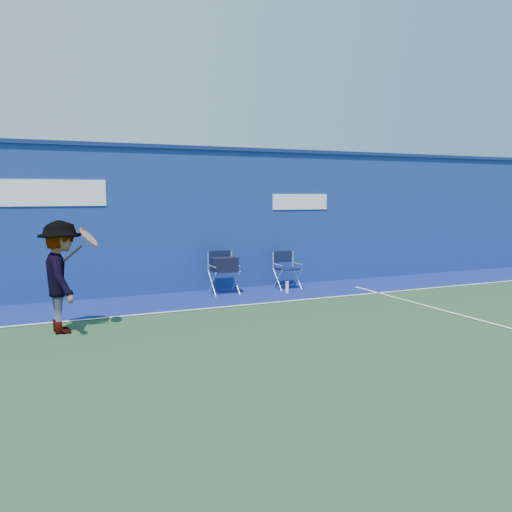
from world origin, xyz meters
name	(u,v)px	position (x,y,z in m)	size (l,w,h in m)	color
ground	(238,364)	(0.00, 0.00, 0.00)	(80.00, 80.00, 0.00)	#244426
stadium_wall	(142,220)	(0.00, 5.20, 1.55)	(24.00, 0.50, 3.08)	navy
out_of_bounds_strip	(157,303)	(0.00, 4.10, 0.00)	(24.00, 1.80, 0.01)	navy
court_lines	(221,350)	(0.00, 0.60, 0.01)	(24.00, 12.00, 0.01)	white
directors_chair_left	(224,276)	(1.52, 4.48, 0.37)	(0.53, 0.47, 0.89)	silver
directors_chair_right	(287,277)	(3.00, 4.47, 0.26)	(0.49, 0.44, 0.82)	silver
water_bottle	(287,287)	(2.76, 4.01, 0.13)	(0.07, 0.07, 0.25)	silver
tennis_player	(61,277)	(-1.82, 2.53, 0.85)	(0.94, 1.14, 1.69)	#EA4738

